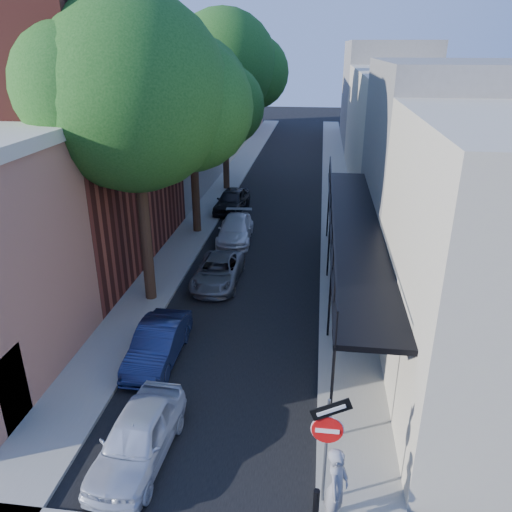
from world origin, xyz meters
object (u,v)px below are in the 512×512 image
(parked_car_c, at_px, (218,271))
(parked_car_d, at_px, (235,230))
(sign_post, at_px, (327,434))
(oak_near, at_px, (148,97))
(parked_car_a, at_px, (138,437))
(oak_mid, at_px, (200,99))
(pedestrian, at_px, (337,487))
(parked_car_e, at_px, (232,200))
(bollard, at_px, (316,504))
(parked_car_b, at_px, (158,344))
(oak_far, at_px, (231,67))

(parked_car_c, relative_size, parked_car_d, 0.96)
(sign_post, bearing_deg, parked_car_c, 112.73)
(oak_near, relative_size, parked_car_c, 2.83)
(parked_car_a, bearing_deg, oak_mid, 100.12)
(oak_mid, relative_size, pedestrian, 5.29)
(parked_car_c, distance_m, parked_car_e, 10.26)
(bollard, bearing_deg, oak_near, 123.12)
(parked_car_b, relative_size, parked_car_e, 0.92)
(parked_car_c, relative_size, pedestrian, 2.09)
(oak_far, xyz_separation_m, parked_car_e, (0.81, -5.22, -7.56))
(oak_near, height_order, parked_car_d, oak_near)
(parked_car_e, xyz_separation_m, pedestrian, (5.94, -21.55, 0.39))
(parked_car_a, bearing_deg, oak_far, 97.50)
(bollard, xyz_separation_m, parked_car_c, (-4.40, 11.35, 0.04))
(parked_car_d, distance_m, parked_car_e, 5.11)
(oak_mid, height_order, oak_far, oak_far)
(parked_car_c, height_order, parked_car_d, parked_car_d)
(oak_mid, bearing_deg, parked_car_e, 77.08)
(oak_near, distance_m, parked_car_e, 13.83)
(oak_near, xyz_separation_m, parked_car_c, (1.97, 1.59, -7.32))
(parked_car_a, bearing_deg, sign_post, -7.23)
(sign_post, relative_size, parked_car_e, 0.73)
(oak_mid, bearing_deg, pedestrian, -68.96)
(oak_near, height_order, pedestrian, oak_near)
(pedestrian, bearing_deg, bollard, 107.48)
(parked_car_b, bearing_deg, parked_car_c, 82.64)
(parked_car_a, xyz_separation_m, parked_car_b, (-0.80, 4.15, -0.03))
(parked_car_a, bearing_deg, parked_car_c, 93.11)
(parked_car_e, relative_size, pedestrian, 2.13)
(sign_post, distance_m, parked_car_a, 4.84)
(parked_car_c, height_order, pedestrian, pedestrian)
(parked_car_c, distance_m, parked_car_d, 5.20)
(oak_mid, xyz_separation_m, pedestrian, (6.82, -17.73, -5.97))
(parked_car_a, distance_m, parked_car_d, 15.25)
(oak_mid, bearing_deg, parked_car_a, -82.99)
(parked_car_b, distance_m, parked_car_e, 16.09)
(sign_post, height_order, parked_car_d, sign_post)
(oak_mid, height_order, pedestrian, oak_mid)
(pedestrian, bearing_deg, oak_near, 52.22)
(oak_mid, height_order, parked_car_a, oak_mid)
(parked_car_b, xyz_separation_m, parked_car_e, (-0.34, 16.09, 0.08))
(bollard, distance_m, parked_car_c, 12.17)
(oak_near, bearing_deg, pedestrian, -55.26)
(pedestrian, bearing_deg, parked_car_a, 92.28)
(parked_car_d, bearing_deg, oak_mid, 145.26)
(sign_post, height_order, parked_car_e, sign_post)
(oak_mid, relative_size, parked_car_a, 2.68)
(oak_near, distance_m, oak_far, 17.01)
(parked_car_c, bearing_deg, parked_car_a, -89.92)
(bollard, xyz_separation_m, pedestrian, (0.40, 0.00, 0.56))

